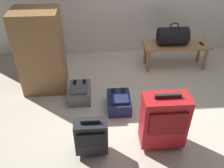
% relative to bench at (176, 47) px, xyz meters
% --- Properties ---
extents(ground_plane, '(6.60, 6.60, 0.00)m').
position_rel_bench_xyz_m(ground_plane, '(-0.40, -1.00, -0.33)').
color(ground_plane, beige).
extents(bench, '(1.00, 0.36, 0.39)m').
position_rel_bench_xyz_m(bench, '(0.00, 0.00, 0.00)').
color(bench, '#A87A4C').
rests_on(bench, ground).
extents(duffel_bag_black, '(0.44, 0.26, 0.34)m').
position_rel_bench_xyz_m(duffel_bag_black, '(-0.08, -0.00, 0.19)').
color(duffel_bag_black, black).
rests_on(duffel_bag_black, bench).
extents(cell_phone, '(0.07, 0.14, 0.01)m').
position_rel_bench_xyz_m(cell_phone, '(0.37, -0.05, 0.06)').
color(cell_phone, silver).
rests_on(cell_phone, bench).
extents(suitcase_upright_red, '(0.45, 0.25, 0.67)m').
position_rel_bench_xyz_m(suitcase_upright_red, '(-0.58, -1.56, 0.01)').
color(suitcase_upright_red, red).
rests_on(suitcase_upright_red, ground).
extents(suitcase_small_charcoal, '(0.32, 0.18, 0.46)m').
position_rel_bench_xyz_m(suitcase_small_charcoal, '(-1.30, -1.62, -0.09)').
color(suitcase_small_charcoal, black).
rests_on(suitcase_small_charcoal, ground).
extents(backpack_grey, '(0.28, 0.38, 0.21)m').
position_rel_bench_xyz_m(backpack_grey, '(-1.46, -0.72, -0.24)').
color(backpack_grey, slate).
rests_on(backpack_grey, ground).
extents(backpack_navy, '(0.28, 0.38, 0.21)m').
position_rel_bench_xyz_m(backpack_navy, '(-0.96, -0.95, -0.24)').
color(backpack_navy, navy).
rests_on(backpack_navy, ground).
extents(side_cabinet, '(0.56, 0.44, 1.10)m').
position_rel_bench_xyz_m(side_cabinet, '(-1.93, -0.43, 0.22)').
color(side_cabinet, olive).
rests_on(side_cabinet, ground).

